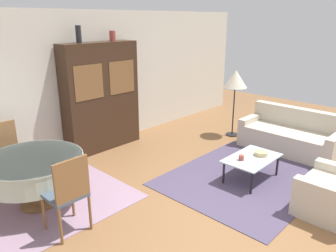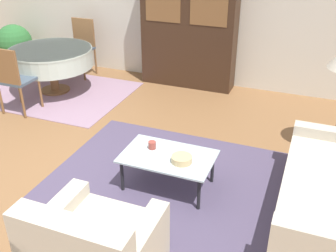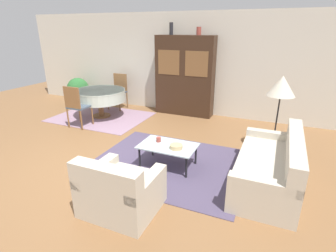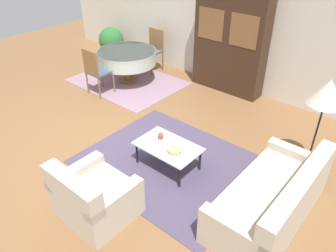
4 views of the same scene
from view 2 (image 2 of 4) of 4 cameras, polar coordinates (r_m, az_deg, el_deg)
The scene contains 14 objects.
ground_plane at distance 4.56m, azimuth -16.11°, elevation -8.25°, with size 14.00×14.00×0.00m, color brown.
wall_back at distance 7.02m, azimuth 0.68°, elevation 17.56°, with size 10.00×0.06×2.70m.
area_rug at distance 4.44m, azimuth 0.33°, elevation -8.03°, with size 2.67×2.16×0.01m.
dining_rug at distance 6.94m, azimuth -16.06°, elevation 4.74°, with size 2.45×1.84×0.01m.
couch at distance 4.08m, azimuth 23.06°, elevation -9.24°, with size 0.87×1.87×0.83m.
armchair at distance 3.30m, azimuth -10.69°, elevation -17.15°, with size 0.93×0.83×0.80m.
coffee_table at distance 4.17m, azimuth 0.00°, elevation -4.74°, with size 0.97×0.62×0.39m.
display_cabinet at distance 6.72m, azimuth 3.06°, elevation 14.53°, with size 1.59×0.40×2.11m.
dining_table at distance 6.80m, azimuth -16.64°, elevation 9.48°, with size 1.36×1.36×0.73m.
dining_chair_near at distance 6.16m, azimuth -21.59°, elevation 6.71°, with size 0.44×0.44×1.01m.
dining_chair_far at distance 7.50m, azimuth -12.49°, elevation 11.58°, with size 0.44×0.44×1.01m.
cup at distance 4.26m, azimuth -2.32°, elevation -2.78°, with size 0.08×0.08×0.08m.
bowl at distance 4.03m, azimuth 2.00°, elevation -4.82°, with size 0.21×0.21×0.07m.
potted_plant at distance 8.35m, azimuth -21.38°, elevation 11.15°, with size 0.67×0.67×0.82m.
Camera 2 is at (2.46, -2.82, 2.61)m, focal length 42.00 mm.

